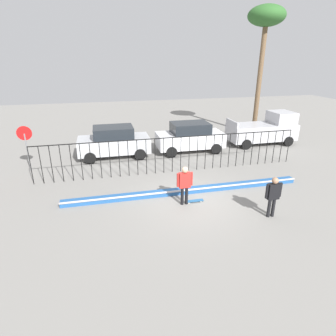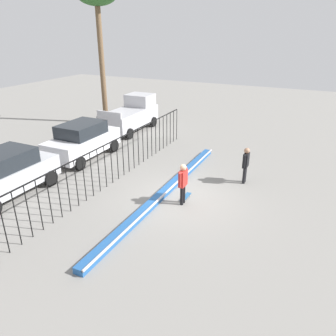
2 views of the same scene
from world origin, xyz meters
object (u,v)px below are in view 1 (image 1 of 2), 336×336
parked_car_silver (114,142)px  pickup_truck (265,129)px  skateboarder (185,182)px  parked_car_white (190,137)px  camera_operator (273,194)px  skateboard (194,201)px  stop_sign (26,143)px  palm_tree_tall (266,22)px

parked_car_silver → pickup_truck: bearing=-1.4°
skateboarder → pickup_truck: 10.86m
parked_car_silver → parked_car_white: (4.88, -0.01, 0.00)m
camera_operator → skateboard: bearing=-13.9°
parked_car_silver → pickup_truck: (10.52, 0.42, 0.06)m
parked_car_silver → pickup_truck: 10.53m
camera_operator → stop_sign: 12.45m
pickup_truck → parked_car_silver: bearing=178.0°
parked_car_white → stop_sign: bearing=-174.7°
parked_car_silver → stop_sign: bearing=-167.3°
skateboard → pickup_truck: (7.56, 7.23, 0.98)m
skateboarder → stop_sign: 9.01m
parked_car_silver → stop_sign: size_ratio=1.72×
camera_operator → pickup_truck: 10.35m
stop_sign → skateboard: bearing=-35.7°
parked_car_silver → pickup_truck: pickup_truck is taller
parked_car_silver → camera_operator: bearing=-61.2°
skateboard → stop_sign: stop_sign is taller
parked_car_silver → parked_car_white: same height
skateboarder → stop_sign: bearing=138.2°
pickup_truck → stop_sign: stop_sign is taller
camera_operator → pickup_truck: bearing=-97.5°
skateboarder → camera_operator: size_ratio=1.02×
skateboarder → camera_operator: (2.99, -1.74, -0.02)m
stop_sign → palm_tree_tall: 17.71m
parked_car_silver → skateboarder: bearing=-73.8°
skateboarder → camera_operator: 3.46m
skateboarder → palm_tree_tall: (8.77, 9.98, 7.07)m
palm_tree_tall → skateboard: bearing=-129.9°
stop_sign → parked_car_silver: bearing=16.4°
skateboard → parked_car_white: 7.12m
skateboarder → camera_operator: bearing=-34.0°
parked_car_white → stop_sign: 9.60m
skateboarder → palm_tree_tall: 15.05m
camera_operator → parked_car_silver: (-5.48, 8.61, -0.03)m
skateboard → palm_tree_tall: (8.29, 9.92, 8.03)m
pickup_truck → camera_operator: bearing=-123.5°
parked_car_silver → stop_sign: (-4.61, -1.36, 0.64)m
parked_car_silver → palm_tree_tall: (11.26, 3.11, 7.12)m
stop_sign → palm_tree_tall: bearing=15.7°
stop_sign → palm_tree_tall: (15.87, 4.47, 6.47)m
camera_operator → parked_car_white: bearing=-64.3°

